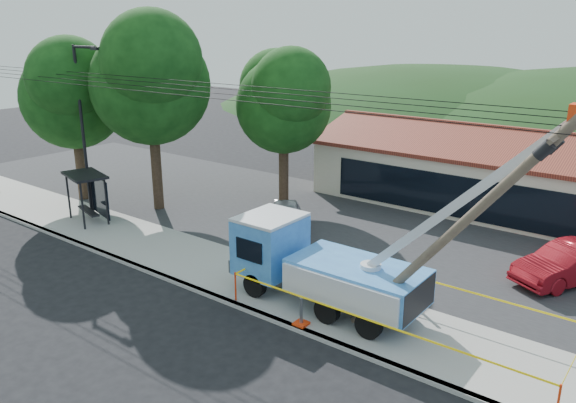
{
  "coord_description": "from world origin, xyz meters",
  "views": [
    {
      "loc": [
        12.07,
        -11.43,
        9.78
      ],
      "look_at": [
        -0.55,
        5.0,
        3.37
      ],
      "focal_mm": 35.0,
      "sensor_mm": 36.0,
      "label": 1
    }
  ],
  "objects_px": {
    "utility_truck": "(322,264)",
    "leaning_pole": "(459,226)",
    "car_red": "(565,284)",
    "car_silver": "(286,233)",
    "bus_shelter": "(89,186)"
  },
  "relations": [
    {
      "from": "utility_truck",
      "to": "leaning_pole",
      "type": "height_order",
      "value": "utility_truck"
    },
    {
      "from": "utility_truck",
      "to": "car_silver",
      "type": "distance_m",
      "value": 8.03
    },
    {
      "from": "bus_shelter",
      "to": "car_silver",
      "type": "xyz_separation_m",
      "value": [
        8.95,
        4.98,
        -2.01
      ]
    },
    {
      "from": "car_red",
      "to": "utility_truck",
      "type": "bearing_deg",
      "value": -103.18
    },
    {
      "from": "car_silver",
      "to": "car_red",
      "type": "xyz_separation_m",
      "value": [
        12.44,
        2.19,
        0.0
      ]
    },
    {
      "from": "leaning_pole",
      "to": "car_silver",
      "type": "xyz_separation_m",
      "value": [
        -10.74,
        5.73,
        -4.33
      ]
    },
    {
      "from": "utility_truck",
      "to": "car_red",
      "type": "bearing_deg",
      "value": 48.38
    },
    {
      "from": "utility_truck",
      "to": "leaning_pole",
      "type": "distance_m",
      "value": 5.65
    },
    {
      "from": "bus_shelter",
      "to": "car_red",
      "type": "height_order",
      "value": "bus_shelter"
    },
    {
      "from": "utility_truck",
      "to": "car_silver",
      "type": "bearing_deg",
      "value": 137.13
    },
    {
      "from": "leaning_pole",
      "to": "car_red",
      "type": "relative_size",
      "value": 1.65
    },
    {
      "from": "utility_truck",
      "to": "leaning_pole",
      "type": "xyz_separation_m",
      "value": [
        4.98,
        -0.39,
        2.64
      ]
    },
    {
      "from": "utility_truck",
      "to": "car_red",
      "type": "xyz_separation_m",
      "value": [
        6.69,
        7.53,
        -1.69
      ]
    },
    {
      "from": "car_silver",
      "to": "leaning_pole",
      "type": "bearing_deg",
      "value": -66.92
    },
    {
      "from": "leaning_pole",
      "to": "bus_shelter",
      "type": "height_order",
      "value": "leaning_pole"
    }
  ]
}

